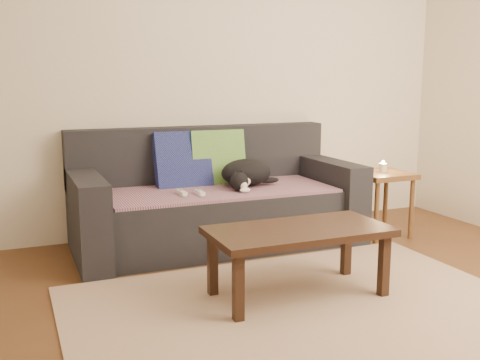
% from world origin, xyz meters
% --- Properties ---
extents(ground, '(4.50, 4.50, 0.00)m').
position_xyz_m(ground, '(0.00, 0.00, 0.00)').
color(ground, brown).
rests_on(ground, ground).
extents(back_wall, '(4.50, 0.04, 2.60)m').
position_xyz_m(back_wall, '(0.00, 2.00, 1.30)').
color(back_wall, beige).
rests_on(back_wall, ground).
extents(sofa, '(2.10, 0.94, 0.87)m').
position_xyz_m(sofa, '(0.00, 1.57, 0.31)').
color(sofa, '#232328').
rests_on(sofa, ground).
extents(throw_blanket, '(1.66, 0.74, 0.02)m').
position_xyz_m(throw_blanket, '(0.00, 1.48, 0.43)').
color(throw_blanket, '#3E2649').
rests_on(throw_blanket, sofa).
extents(cushion_navy, '(0.43, 0.23, 0.44)m').
position_xyz_m(cushion_navy, '(-0.20, 1.74, 0.63)').
color(cushion_navy, '#141455').
rests_on(cushion_navy, throw_blanket).
extents(cushion_green, '(0.43, 0.19, 0.44)m').
position_xyz_m(cushion_green, '(0.08, 1.74, 0.63)').
color(cushion_green, '#0D5750').
rests_on(cushion_green, throw_blanket).
extents(cat, '(0.49, 0.46, 0.21)m').
position_xyz_m(cat, '(0.22, 1.50, 0.54)').
color(cat, black).
rests_on(cat, throw_blanket).
extents(wii_remote_a, '(0.04, 0.15, 0.03)m').
position_xyz_m(wii_remote_a, '(-0.20, 1.33, 0.46)').
color(wii_remote_a, white).
rests_on(wii_remote_a, throw_blanket).
extents(wii_remote_b, '(0.04, 0.15, 0.03)m').
position_xyz_m(wii_remote_b, '(-0.32, 1.38, 0.46)').
color(wii_remote_b, white).
rests_on(wii_remote_b, throw_blanket).
extents(side_table, '(0.41, 0.41, 0.51)m').
position_xyz_m(side_table, '(1.30, 1.27, 0.42)').
color(side_table, brown).
rests_on(side_table, ground).
extents(candle, '(0.06, 0.06, 0.09)m').
position_xyz_m(candle, '(1.30, 1.27, 0.55)').
color(candle, beige).
rests_on(candle, side_table).
extents(rug, '(2.50, 1.80, 0.01)m').
position_xyz_m(rug, '(0.00, 0.15, 0.01)').
color(rug, '#9D886B').
rests_on(rug, ground).
extents(coffee_table, '(1.02, 0.51, 0.41)m').
position_xyz_m(coffee_table, '(0.07, 0.38, 0.36)').
color(coffee_table, black).
rests_on(coffee_table, rug).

